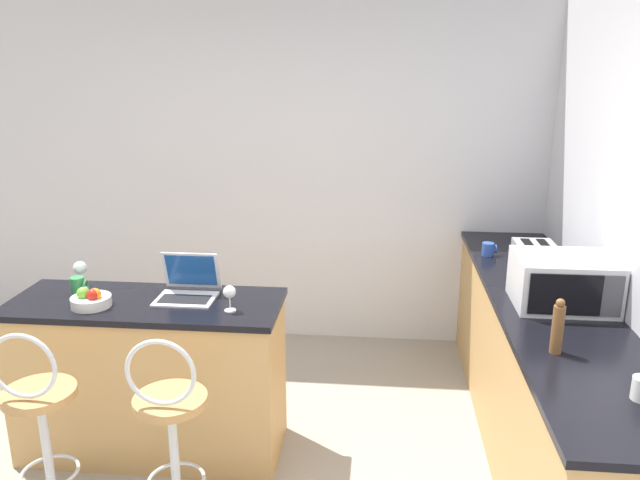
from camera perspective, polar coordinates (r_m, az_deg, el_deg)
The scene contains 14 objects.
wall_back at distance 4.80m, azimuth -3.30°, elevation 5.82°, with size 12.00×0.06×2.60m.
breakfast_bar at distance 3.69m, azimuth -15.19°, elevation -11.94°, with size 1.47×0.56×0.91m.
counter_right at distance 3.77m, azimuth 19.71°, elevation -11.73°, with size 0.62×2.84×0.91m.
bar_stool_near at distance 3.35m, azimuth -24.08°, elevation -15.60°, with size 0.40×0.40×1.01m.
bar_stool_far at distance 3.11m, azimuth -13.41°, elevation -17.18°, with size 0.40×0.40×1.01m.
laptop at distance 3.50m, azimuth -11.97°, elevation -4.15°, with size 0.32×0.28×0.24m.
microwave at distance 3.52m, azimuth 21.36°, elevation -3.55°, with size 0.50×0.41×0.27m.
toaster at distance 4.10m, azimuth 19.00°, elevation -1.34°, with size 0.26×0.25×0.16m.
mug_blue at distance 4.28m, azimuth 15.15°, elevation -0.82°, with size 0.10×0.08×0.09m.
wine_glass_tall at distance 3.75m, azimuth -21.08°, elevation -2.46°, with size 0.07×0.07×0.17m.
wine_glass_short at distance 3.25m, azimuth -8.27°, elevation -4.83°, with size 0.07×0.07×0.14m.
pepper_mill at distance 2.95m, azimuth 20.91°, elevation -7.46°, with size 0.05×0.05×0.26m.
fruit_bowl at distance 3.50m, azimuth -20.21°, elevation -5.13°, with size 0.21×0.21×0.11m.
mug_green at distance 3.69m, azimuth -21.22°, elevation -3.96°, with size 0.09×0.07×0.10m.
Camera 1 is at (0.73, -2.33, 2.16)m, focal length 35.00 mm.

